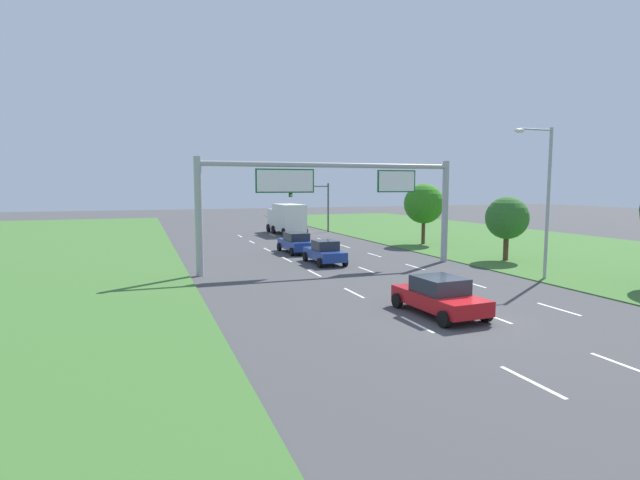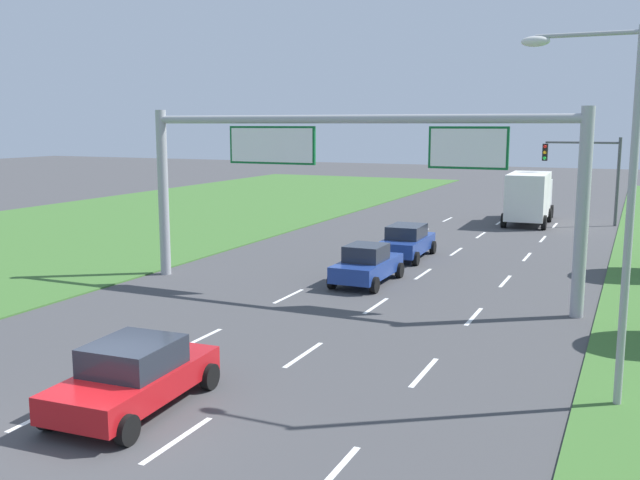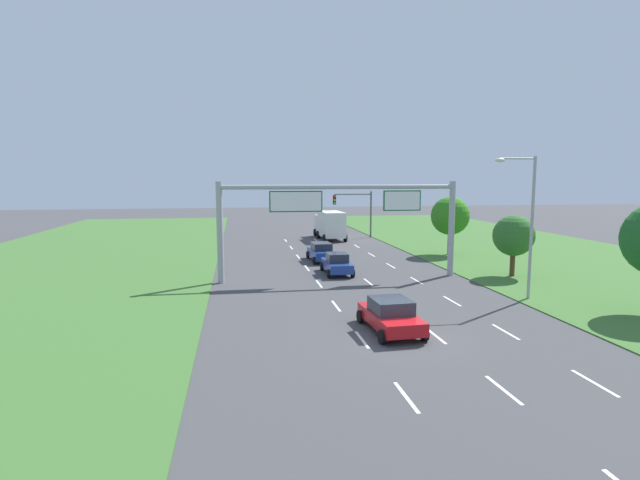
% 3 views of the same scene
% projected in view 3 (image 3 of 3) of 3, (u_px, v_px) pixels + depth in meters
% --- Properties ---
extents(ground_plane, '(200.00, 200.00, 0.00)m').
position_uv_depth(ground_plane, '(399.00, 338.00, 22.78)').
color(ground_plane, '#424244').
extents(grass_verge_right, '(24.00, 120.00, 0.06)m').
position_uv_depth(grass_verge_right, '(634.00, 278.00, 35.97)').
color(grass_verge_right, '#3D6B2D').
rests_on(grass_verge_right, ground_plane).
extents(grass_verge_left, '(24.00, 120.00, 0.06)m').
position_uv_depth(grass_verge_left, '(0.00, 302.00, 29.16)').
color(grass_verge_left, '#3D6B2D').
rests_on(grass_verge_left, ground_plane).
extents(lane_dashes_inner_left, '(0.14, 56.40, 0.01)m').
position_uv_depth(lane_dashes_inner_left, '(327.00, 294.00, 31.30)').
color(lane_dashes_inner_left, white).
rests_on(lane_dashes_inner_left, ground_plane).
extents(lane_dashes_inner_right, '(0.14, 56.40, 0.01)m').
position_uv_depth(lane_dashes_inner_right, '(381.00, 292.00, 31.87)').
color(lane_dashes_inner_right, white).
rests_on(lane_dashes_inner_right, ground_plane).
extents(lane_dashes_slip, '(0.14, 56.40, 0.01)m').
position_uv_depth(lane_dashes_slip, '(433.00, 290.00, 32.44)').
color(lane_dashes_slip, white).
rests_on(lane_dashes_slip, ground_plane).
extents(car_near_red, '(2.41, 4.50, 1.57)m').
position_uv_depth(car_near_red, '(391.00, 315.00, 23.63)').
color(car_near_red, red).
rests_on(car_near_red, ground_plane).
extents(car_lead_silver, '(2.15, 4.43, 1.62)m').
position_uv_depth(car_lead_silver, '(321.00, 252.00, 43.51)').
color(car_lead_silver, navy).
rests_on(car_lead_silver, ground_plane).
extents(car_mid_lane, '(1.99, 4.19, 1.61)m').
position_uv_depth(car_mid_lane, '(337.00, 264.00, 37.68)').
color(car_mid_lane, navy).
rests_on(car_mid_lane, ground_plane).
extents(box_truck, '(2.86, 7.33, 3.32)m').
position_uv_depth(box_truck, '(330.00, 224.00, 58.82)').
color(box_truck, silver).
rests_on(box_truck, ground_plane).
extents(sign_gantry, '(17.24, 0.44, 7.00)m').
position_uv_depth(sign_gantry, '(341.00, 211.00, 35.29)').
color(sign_gantry, '#9EA0A5').
rests_on(sign_gantry, ground_plane).
extents(traffic_light_mast, '(4.76, 0.49, 5.60)m').
position_uv_depth(traffic_light_mast, '(355.00, 206.00, 59.93)').
color(traffic_light_mast, '#47494F').
rests_on(traffic_light_mast, ground_plane).
extents(street_lamp, '(2.61, 0.32, 8.50)m').
position_uv_depth(street_lamp, '(526.00, 215.00, 29.22)').
color(street_lamp, '#9EA0A5').
rests_on(street_lamp, ground_plane).
extents(roadside_tree_mid, '(2.99, 2.99, 4.55)m').
position_uv_depth(roadside_tree_mid, '(514.00, 236.00, 36.34)').
color(roadside_tree_mid, '#513823').
rests_on(roadside_tree_mid, ground_plane).
extents(roadside_tree_far, '(3.57, 3.57, 5.49)m').
position_uv_depth(roadside_tree_far, '(450.00, 216.00, 46.58)').
color(roadside_tree_far, '#513823').
rests_on(roadside_tree_far, ground_plane).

